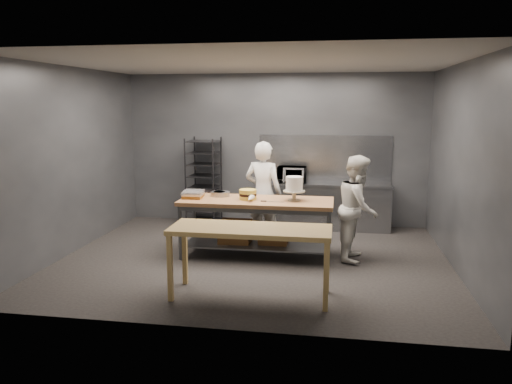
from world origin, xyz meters
TOP-DOWN VIEW (x-y plane):
  - ground at (0.00, 0.00)m, footprint 6.00×6.00m
  - back_wall at (0.00, 2.50)m, footprint 6.00×0.04m
  - work_table at (-0.02, 0.18)m, footprint 2.40×0.90m
  - near_counter at (0.21, -1.53)m, footprint 2.00×0.70m
  - back_counter at (1.00, 2.18)m, footprint 2.60×0.60m
  - splashback_panel at (1.00, 2.48)m, footprint 2.60×0.02m
  - speed_rack at (-1.37, 2.10)m, footprint 0.62×0.67m
  - chef_behind at (0.01, 0.91)m, footprint 0.72×0.55m
  - chef_right at (1.59, 0.28)m, footprint 0.72×0.87m
  - microwave at (0.38, 2.18)m, footprint 0.54×0.37m
  - frosted_cake_stand at (0.60, 0.19)m, footprint 0.34×0.34m
  - layer_cake at (-0.12, 0.16)m, footprint 0.27×0.27m
  - cake_pans at (-0.79, 0.35)m, footprint 0.74×0.33m
  - piping_bag at (-0.05, -0.01)m, footprint 0.12×0.38m
  - offset_spatula at (0.24, 0.03)m, footprint 0.36×0.02m
  - pastry_clamshells at (-1.02, 0.17)m, footprint 0.33×0.38m

SIDE VIEW (x-z plane):
  - ground at x=0.00m, z-range 0.00..0.00m
  - back_counter at x=1.00m, z-range 0.00..0.90m
  - work_table at x=-0.02m, z-range 0.11..1.03m
  - near_counter at x=0.21m, z-range 0.36..1.26m
  - chef_right at x=1.59m, z-range 0.00..1.64m
  - speed_rack at x=-1.37m, z-range -0.02..1.73m
  - chef_behind at x=0.01m, z-range 0.00..1.79m
  - offset_spatula at x=0.24m, z-range 0.92..0.93m
  - cake_pans at x=-0.79m, z-range 0.92..0.99m
  - pastry_clamshells at x=-1.02m, z-range 0.92..1.03m
  - piping_bag at x=-0.05m, z-range 0.92..1.04m
  - layer_cake at x=-0.12m, z-range 0.92..1.08m
  - microwave at x=0.38m, z-range 0.90..1.20m
  - frosted_cake_stand at x=0.60m, z-range 0.97..1.35m
  - splashback_panel at x=1.00m, z-range 0.90..1.80m
  - back_wall at x=0.00m, z-range 0.00..3.00m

